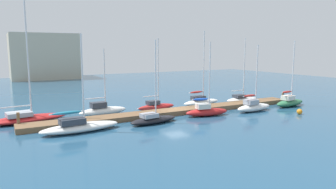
{
  "coord_description": "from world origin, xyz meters",
  "views": [
    {
      "loc": [
        -17.91,
        -30.51,
        7.44
      ],
      "look_at": [
        0.0,
        2.0,
        2.0
      ],
      "focal_mm": 33.15,
      "sensor_mm": 36.0,
      "label": 1
    }
  ],
  "objects_px": {
    "sailboat_6": "(201,101)",
    "sailboat_5": "(206,110)",
    "mooring_buoy_orange": "(300,112)",
    "harbor_building_distant": "(44,56)",
    "sailboat_0": "(27,117)",
    "sailboat_1": "(79,126)",
    "sailboat_2": "(103,110)",
    "sailboat_3": "(153,118)",
    "sailboat_8": "(242,98)",
    "sailboat_9": "(290,102)",
    "sailboat_4": "(156,106)",
    "sailboat_7": "(254,106)"
  },
  "relations": [
    {
      "from": "sailboat_6",
      "to": "sailboat_5",
      "type": "bearing_deg",
      "value": -126.42
    },
    {
      "from": "mooring_buoy_orange",
      "to": "harbor_building_distant",
      "type": "height_order",
      "value": "harbor_building_distant"
    },
    {
      "from": "sailboat_0",
      "to": "sailboat_1",
      "type": "bearing_deg",
      "value": -66.43
    },
    {
      "from": "sailboat_2",
      "to": "harbor_building_distant",
      "type": "distance_m",
      "value": 51.87
    },
    {
      "from": "sailboat_3",
      "to": "sailboat_8",
      "type": "distance_m",
      "value": 17.72
    },
    {
      "from": "sailboat_2",
      "to": "sailboat_9",
      "type": "height_order",
      "value": "sailboat_9"
    },
    {
      "from": "sailboat_0",
      "to": "sailboat_8",
      "type": "height_order",
      "value": "sailboat_0"
    },
    {
      "from": "sailboat_0",
      "to": "harbor_building_distant",
      "type": "bearing_deg",
      "value": 73.17
    },
    {
      "from": "sailboat_1",
      "to": "sailboat_2",
      "type": "distance_m",
      "value": 7.2
    },
    {
      "from": "sailboat_4",
      "to": "sailboat_8",
      "type": "xyz_separation_m",
      "value": [
        13.38,
        -0.51,
        -0.05
      ]
    },
    {
      "from": "sailboat_2",
      "to": "sailboat_9",
      "type": "bearing_deg",
      "value": -20.07
    },
    {
      "from": "sailboat_9",
      "to": "harbor_building_distant",
      "type": "distance_m",
      "value": 62.52
    },
    {
      "from": "sailboat_7",
      "to": "mooring_buoy_orange",
      "type": "height_order",
      "value": "sailboat_7"
    },
    {
      "from": "sailboat_7",
      "to": "sailboat_8",
      "type": "xyz_separation_m",
      "value": [
        3.43,
        5.9,
        -0.14
      ]
    },
    {
      "from": "sailboat_0",
      "to": "sailboat_6",
      "type": "height_order",
      "value": "sailboat_0"
    },
    {
      "from": "sailboat_6",
      "to": "sailboat_1",
      "type": "bearing_deg",
      "value": -167.89
    },
    {
      "from": "sailboat_6",
      "to": "mooring_buoy_orange",
      "type": "height_order",
      "value": "sailboat_6"
    },
    {
      "from": "sailboat_5",
      "to": "sailboat_9",
      "type": "height_order",
      "value": "sailboat_9"
    },
    {
      "from": "sailboat_8",
      "to": "sailboat_9",
      "type": "bearing_deg",
      "value": -64.35
    },
    {
      "from": "sailboat_1",
      "to": "sailboat_6",
      "type": "distance_m",
      "value": 18.46
    },
    {
      "from": "sailboat_8",
      "to": "sailboat_2",
      "type": "bearing_deg",
      "value": 175.82
    },
    {
      "from": "sailboat_9",
      "to": "sailboat_4",
      "type": "bearing_deg",
      "value": 151.71
    },
    {
      "from": "sailboat_7",
      "to": "mooring_buoy_orange",
      "type": "xyz_separation_m",
      "value": [
        3.38,
        -3.89,
        -0.3
      ]
    },
    {
      "from": "sailboat_1",
      "to": "harbor_building_distant",
      "type": "distance_m",
      "value": 58.0
    },
    {
      "from": "sailboat_8",
      "to": "mooring_buoy_orange",
      "type": "distance_m",
      "value": 9.79
    },
    {
      "from": "sailboat_9",
      "to": "harbor_building_distant",
      "type": "height_order",
      "value": "harbor_building_distant"
    },
    {
      "from": "sailboat_0",
      "to": "sailboat_7",
      "type": "distance_m",
      "value": 25.49
    },
    {
      "from": "sailboat_8",
      "to": "sailboat_9",
      "type": "relative_size",
      "value": 1.05
    },
    {
      "from": "sailboat_9",
      "to": "sailboat_1",
      "type": "bearing_deg",
      "value": 171.71
    },
    {
      "from": "sailboat_0",
      "to": "mooring_buoy_orange",
      "type": "height_order",
      "value": "sailboat_0"
    },
    {
      "from": "mooring_buoy_orange",
      "to": "sailboat_3",
      "type": "bearing_deg",
      "value": 165.99
    },
    {
      "from": "sailboat_4",
      "to": "sailboat_5",
      "type": "bearing_deg",
      "value": -64.52
    },
    {
      "from": "sailboat_0",
      "to": "sailboat_2",
      "type": "bearing_deg",
      "value": -10.41
    },
    {
      "from": "sailboat_7",
      "to": "mooring_buoy_orange",
      "type": "relative_size",
      "value": 12.59
    },
    {
      "from": "sailboat_1",
      "to": "sailboat_5",
      "type": "distance_m",
      "value": 14.1
    },
    {
      "from": "harbor_building_distant",
      "to": "sailboat_4",
      "type": "bearing_deg",
      "value": -83.13
    },
    {
      "from": "sailboat_8",
      "to": "harbor_building_distant",
      "type": "relative_size",
      "value": 0.56
    },
    {
      "from": "sailboat_7",
      "to": "mooring_buoy_orange",
      "type": "bearing_deg",
      "value": -53.64
    },
    {
      "from": "sailboat_3",
      "to": "sailboat_5",
      "type": "relative_size",
      "value": 1.01
    },
    {
      "from": "sailboat_5",
      "to": "sailboat_9",
      "type": "xyz_separation_m",
      "value": [
        13.08,
        -0.45,
        0.01
      ]
    },
    {
      "from": "sailboat_9",
      "to": "sailboat_6",
      "type": "bearing_deg",
      "value": 139.37
    },
    {
      "from": "sailboat_8",
      "to": "harbor_building_distant",
      "type": "bearing_deg",
      "value": 108.2
    },
    {
      "from": "sailboat_0",
      "to": "mooring_buoy_orange",
      "type": "distance_m",
      "value": 29.93
    },
    {
      "from": "sailboat_0",
      "to": "sailboat_4",
      "type": "bearing_deg",
      "value": -9.61
    },
    {
      "from": "sailboat_0",
      "to": "sailboat_2",
      "type": "relative_size",
      "value": 1.71
    },
    {
      "from": "sailboat_0",
      "to": "sailboat_1",
      "type": "height_order",
      "value": "sailboat_0"
    },
    {
      "from": "sailboat_7",
      "to": "harbor_building_distant",
      "type": "height_order",
      "value": "harbor_building_distant"
    },
    {
      "from": "harbor_building_distant",
      "to": "sailboat_5",
      "type": "bearing_deg",
      "value": -80.53
    },
    {
      "from": "sailboat_3",
      "to": "sailboat_6",
      "type": "bearing_deg",
      "value": 23.61
    },
    {
      "from": "sailboat_6",
      "to": "sailboat_2",
      "type": "bearing_deg",
      "value": 173.15
    }
  ]
}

